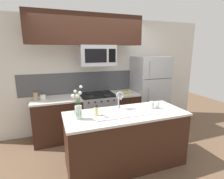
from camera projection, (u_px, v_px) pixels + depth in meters
The scene contains 19 objects.
ground_plane at pixel (111, 153), 3.26m from camera, with size 10.00×10.00×0.00m, color brown.
rear_partition at pixel (105, 75), 4.25m from camera, with size 5.20×0.10×2.60m, color silver.
splash_band at pixel (94, 82), 4.13m from camera, with size 3.27×0.01×0.48m, color #4C4C51.
back_counter_left at pixel (58, 119), 3.69m from camera, with size 1.01×0.65×0.91m.
back_counter_right at pixel (124, 111), 4.20m from camera, with size 0.58×0.65×0.91m.
stove_range at pixel (98, 114), 3.98m from camera, with size 0.76×0.64×0.93m.
microwave at pixel (97, 55), 3.67m from camera, with size 0.74×0.40×0.42m.
upper_cabinet_band at pixel (87, 29), 3.46m from camera, with size 2.29×0.34×0.60m, color #381E14.
refrigerator at pixel (149, 92), 4.35m from camera, with size 0.79×0.74×1.74m.
storage_jar_tall at pixel (36, 96), 3.42m from camera, with size 0.09×0.09×0.19m.
storage_jar_medium at pixel (43, 97), 3.50m from camera, with size 0.11×0.11×0.13m.
banana_bunch at pixel (127, 92), 4.06m from camera, with size 0.19×0.12×0.08m.
island_counter at pixel (126, 139), 2.88m from camera, with size 1.94×0.79×0.91m.
kitchen_sink at pixel (124, 117), 2.79m from camera, with size 0.76×0.42×0.16m.
sink_faucet at pixel (120, 98), 2.92m from camera, with size 0.14×0.14×0.31m.
dish_soap_bottle at pixel (96, 111), 2.65m from camera, with size 0.06×0.05×0.16m.
drinking_glass at pixel (152, 105), 2.98m from camera, with size 0.08×0.08×0.12m.
spare_glass at pixel (158, 105), 3.00m from camera, with size 0.06×0.06×0.11m.
flower_vase at pixel (78, 110), 2.49m from camera, with size 0.18×0.17×0.48m.
Camera 1 is at (-0.98, -2.74, 1.89)m, focal length 28.00 mm.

